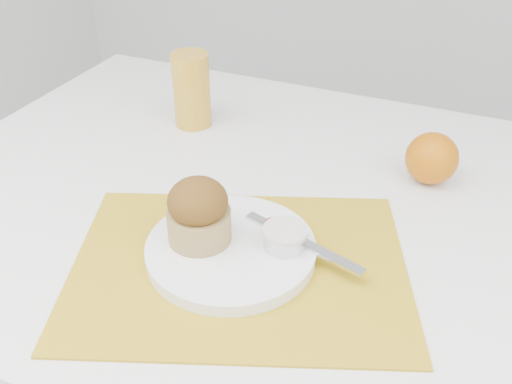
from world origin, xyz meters
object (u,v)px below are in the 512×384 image
at_px(juice_glass, 192,90).
at_px(plate, 231,250).
at_px(table, 296,376).
at_px(muffin, 198,212).
at_px(orange, 432,158).

bearing_deg(juice_glass, plate, -54.41).
bearing_deg(plate, table, 69.69).
distance_m(juice_glass, muffin, 0.36).
xyz_separation_m(juice_glass, muffin, (0.18, -0.31, -0.00)).
relative_size(table, orange, 15.32).
bearing_deg(table, orange, 43.39).
bearing_deg(orange, muffin, -130.28).
height_order(table, muffin, muffin).
xyz_separation_m(table, juice_glass, (-0.27, 0.16, 0.44)).
xyz_separation_m(orange, muffin, (-0.24, -0.28, 0.02)).
distance_m(table, juice_glass, 0.54).
bearing_deg(muffin, orange, 49.72).
relative_size(plate, muffin, 2.09).
bearing_deg(juice_glass, orange, -3.39).
bearing_deg(muffin, juice_glass, 119.86).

